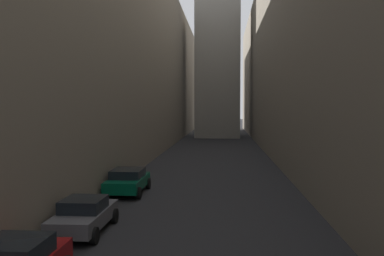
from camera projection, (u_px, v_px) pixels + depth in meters
ground_plane at (214, 153)px, 46.54m from camera, size 264.00×264.00×0.00m
building_block_left at (108, 61)px, 48.93m from camera, size 13.14×108.00×20.34m
building_block_right at (320, 55)px, 47.17m from camera, size 12.10×108.00×21.24m
parked_car_left_third at (84, 215)px, 16.86m from camera, size 1.89×4.17×1.37m
parked_car_left_far at (128, 180)px, 24.53m from camera, size 2.06×4.36×1.40m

